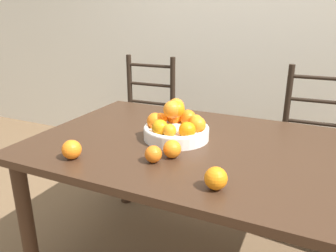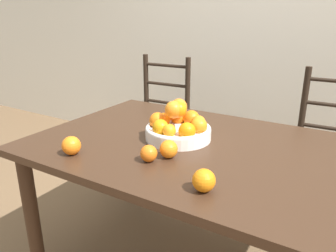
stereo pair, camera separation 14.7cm
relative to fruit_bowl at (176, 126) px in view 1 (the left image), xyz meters
The scene contains 9 objects.
wall_back 1.59m from the fruit_bowl, 86.30° to the left, with size 8.00×0.06×2.60m.
dining_table 0.18m from the fruit_bowl, 12.60° to the right, with size 1.50×1.02×0.73m.
fruit_bowl is the anchor object (origin of this frame).
orange_loose_0 0.29m from the fruit_bowl, 85.13° to the right, with size 0.07×0.07×0.07m.
orange_loose_1 0.23m from the fruit_bowl, 70.69° to the right, with size 0.08×0.08×0.08m.
orange_loose_2 0.50m from the fruit_bowl, 50.63° to the right, with size 0.08×0.08×0.08m.
orange_loose_3 0.50m from the fruit_bowl, 126.71° to the right, with size 0.08×0.08×0.08m.
chair_left 1.03m from the fruit_bowl, 128.70° to the left, with size 0.43×0.41×0.99m.
chair_right 1.03m from the fruit_bowl, 51.29° to the left, with size 0.43×0.42×0.99m.
Camera 1 is at (0.49, -1.34, 1.30)m, focal length 35.00 mm.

